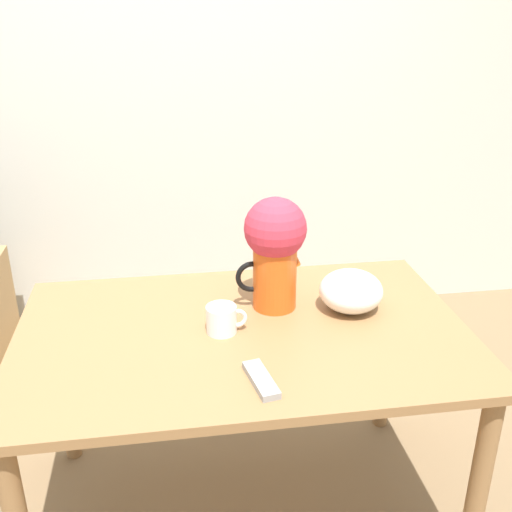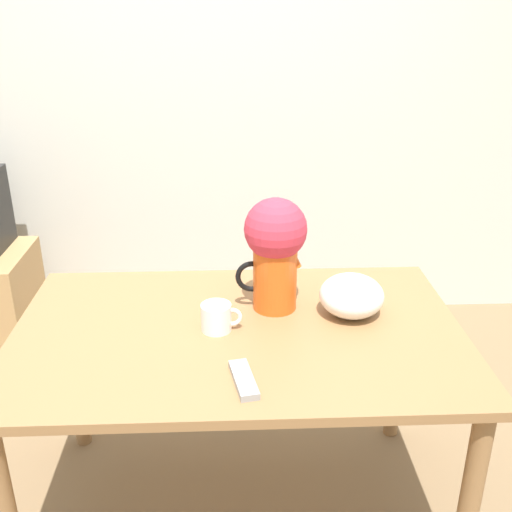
% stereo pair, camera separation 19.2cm
% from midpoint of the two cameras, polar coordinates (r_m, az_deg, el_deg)
% --- Properties ---
extents(wall_back, '(8.00, 0.05, 2.60)m').
position_cam_midpoint_polar(wall_back, '(3.17, -8.39, 16.00)').
color(wall_back, silver).
rests_on(wall_back, ground_plane).
extents(table, '(1.40, 0.88, 0.74)m').
position_cam_midpoint_polar(table, '(1.93, -4.11, -9.53)').
color(table, olive).
rests_on(table, ground_plane).
extents(flower_vase, '(0.23, 0.20, 0.38)m').
position_cam_midpoint_polar(flower_vase, '(1.91, -1.05, 1.02)').
color(flower_vase, '#E05619').
rests_on(flower_vase, table).
extents(coffee_mug, '(0.13, 0.09, 0.09)m').
position_cam_midpoint_polar(coffee_mug, '(1.85, -6.21, -6.09)').
color(coffee_mug, white).
rests_on(coffee_mug, table).
extents(white_bowl, '(0.21, 0.21, 0.13)m').
position_cam_midpoint_polar(white_bowl, '(1.97, 6.29, -3.39)').
color(white_bowl, white).
rests_on(white_bowl, table).
extents(remote_control, '(0.08, 0.18, 0.02)m').
position_cam_midpoint_polar(remote_control, '(1.63, -2.96, -11.80)').
color(remote_control, '#999999').
rests_on(remote_control, table).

